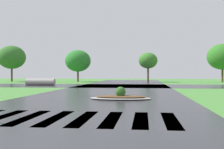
# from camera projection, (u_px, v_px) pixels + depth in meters

# --- Properties ---
(asphalt_roadway) EXTENTS (9.73, 80.00, 0.01)m
(asphalt_roadway) POSITION_uv_depth(u_px,v_px,m) (99.00, 100.00, 14.61)
(asphalt_roadway) COLOR #2B2B30
(asphalt_roadway) RESTS_ON ground
(asphalt_cross_road) EXTENTS (90.00, 8.76, 0.01)m
(asphalt_cross_road) POSITION_uv_depth(u_px,v_px,m) (123.00, 86.00, 30.42)
(asphalt_cross_road) COLOR #2B2B30
(asphalt_cross_road) RESTS_ON ground
(crosswalk_stripes) EXTENTS (6.75, 3.16, 0.01)m
(crosswalk_stripes) POSITION_uv_depth(u_px,v_px,m) (70.00, 118.00, 8.86)
(crosswalk_stripes) COLOR white
(crosswalk_stripes) RESTS_ON ground
(median_island) EXTENTS (3.31, 1.60, 0.68)m
(median_island) POSITION_uv_depth(u_px,v_px,m) (121.00, 97.00, 15.18)
(median_island) COLOR #9E9B93
(median_island) RESTS_ON ground
(drainage_pipe_stack) EXTENTS (3.31, 0.77, 0.77)m
(drainage_pipe_stack) POSITION_uv_depth(u_px,v_px,m) (40.00, 82.00, 31.63)
(drainage_pipe_stack) COLOR #9E9B93
(drainage_pipe_stack) RESTS_ON ground
(background_treeline) EXTENTS (47.10, 5.45, 6.34)m
(background_treeline) POSITION_uv_depth(u_px,v_px,m) (161.00, 57.00, 41.99)
(background_treeline) COLOR #4C3823
(background_treeline) RESTS_ON ground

